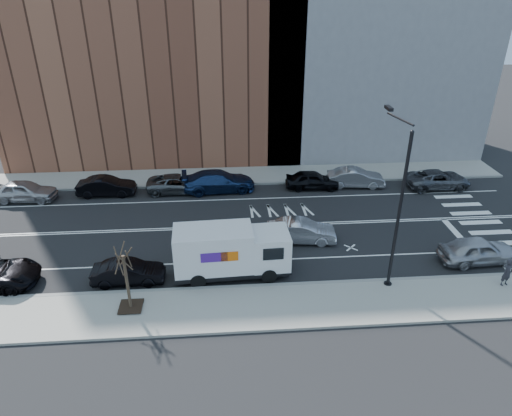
{
  "coord_description": "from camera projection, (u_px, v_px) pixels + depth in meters",
  "views": [
    {
      "loc": [
        -1.93,
        -27.55,
        15.58
      ],
      "look_at": [
        0.16,
        -0.01,
        1.4
      ],
      "focal_mm": 32.0,
      "sensor_mm": 36.0,
      "label": 1
    }
  ],
  "objects": [
    {
      "name": "curb_far",
      "position": [
        248.0,
        184.0,
        37.85
      ],
      "size": [
        44.0,
        0.25,
        0.17
      ],
      "primitive_type": "cube",
      "color": "gray",
      "rests_on": "ground"
    },
    {
      "name": "bldg_brick",
      "position": [
        150.0,
        33.0,
        39.96
      ],
      "size": [
        26.0,
        10.0,
        22.0
      ],
      "primitive_type": "cube",
      "color": "brown",
      "rests_on": "ground"
    },
    {
      "name": "sidewalk_far",
      "position": [
        247.0,
        175.0,
        39.46
      ],
      "size": [
        44.0,
        3.6,
        0.15
      ],
      "primitive_type": "cube",
      "color": "gray",
      "rests_on": "ground"
    },
    {
      "name": "far_parked_a",
      "position": [
        25.0,
        191.0,
        34.92
      ],
      "size": [
        4.84,
        2.27,
        1.6
      ],
      "primitive_type": "imported",
      "rotation": [
        0.0,
        0.0,
        1.49
      ],
      "color": "#A7A7AB",
      "rests_on": "ground"
    },
    {
      "name": "near_parked_front",
      "position": [
        478.0,
        250.0,
        27.41
      ],
      "size": [
        4.77,
        2.13,
        1.59
      ],
      "primitive_type": "imported",
      "rotation": [
        0.0,
        0.0,
        1.63
      ],
      "color": "#ABABB0",
      "rests_on": "ground"
    },
    {
      "name": "fedex_van",
      "position": [
        231.0,
        251.0,
        25.87
      ],
      "size": [
        6.73,
        2.6,
        3.03
      ],
      "rotation": [
        0.0,
        0.0,
        0.05
      ],
      "color": "black",
      "rests_on": "ground"
    },
    {
      "name": "near_parked_rear_a",
      "position": [
        128.0,
        272.0,
        25.62
      ],
      "size": [
        4.04,
        1.43,
        1.33
      ],
      "primitive_type": "imported",
      "rotation": [
        0.0,
        0.0,
        1.58
      ],
      "color": "black",
      "rests_on": "ground"
    },
    {
      "name": "crosswalk",
      "position": [
        476.0,
        218.0,
        32.75
      ],
      "size": [
        3.0,
        14.0,
        0.01
      ],
      "primitive_type": null,
      "color": "white",
      "rests_on": "ground"
    },
    {
      "name": "curb_near",
      "position": [
        263.0,
        286.0,
        25.43
      ],
      "size": [
        44.0,
        0.25,
        0.17
      ],
      "primitive_type": "cube",
      "color": "gray",
      "rests_on": "ground"
    },
    {
      "name": "ground",
      "position": [
        254.0,
        226.0,
        31.68
      ],
      "size": [
        120.0,
        120.0,
        0.0
      ],
      "primitive_type": "plane",
      "color": "black",
      "rests_on": "ground"
    },
    {
      "name": "pedestrian",
      "position": [
        507.0,
        273.0,
        25.07
      ],
      "size": [
        0.68,
        0.54,
        1.63
      ],
      "primitive_type": "imported",
      "rotation": [
        0.0,
        0.0,
        0.28
      ],
      "color": "#25242A",
      "rests_on": "sidewalk_near"
    },
    {
      "name": "driving_sedan",
      "position": [
        301.0,
        231.0,
        29.56
      ],
      "size": [
        4.64,
        2.03,
        1.48
      ],
      "primitive_type": "imported",
      "rotation": [
        0.0,
        0.0,
        1.47
      ],
      "color": "#BCBCC2",
      "rests_on": "ground"
    },
    {
      "name": "far_parked_e",
      "position": [
        312.0,
        180.0,
        36.95
      ],
      "size": [
        4.44,
        2.02,
        1.48
      ],
      "primitive_type": "imported",
      "rotation": [
        0.0,
        0.0,
        1.51
      ],
      "color": "black",
      "rests_on": "ground"
    },
    {
      "name": "street_tree",
      "position": [
        128.0,
        287.0,
        23.1
      ],
      "size": [
        1.2,
        1.2,
        3.75
      ],
      "color": "black",
      "rests_on": "ground"
    },
    {
      "name": "streetlight",
      "position": [
        397.0,
        201.0,
        23.7
      ],
      "size": [
        0.44,
        4.02,
        9.34
      ],
      "color": "black",
      "rests_on": "ground"
    },
    {
      "name": "bldg_concrete",
      "position": [
        376.0,
        7.0,
        40.39
      ],
      "size": [
        20.0,
        10.0,
        26.0
      ],
      "primitive_type": "cube",
      "color": "slate",
      "rests_on": "ground"
    },
    {
      "name": "far_parked_c",
      "position": [
        178.0,
        184.0,
        36.4
      ],
      "size": [
        5.01,
        2.36,
        1.38
      ],
      "primitive_type": "imported",
      "rotation": [
        0.0,
        0.0,
        1.56
      ],
      "color": "#4E5155",
      "rests_on": "ground"
    },
    {
      "name": "sidewalk_near",
      "position": [
        266.0,
        307.0,
        23.84
      ],
      "size": [
        44.0,
        3.6,
        0.15
      ],
      "primitive_type": "cube",
      "color": "gray",
      "rests_on": "ground"
    },
    {
      "name": "far_parked_f",
      "position": [
        356.0,
        178.0,
        37.29
      ],
      "size": [
        4.74,
        2.04,
        1.52
      ],
      "primitive_type": "imported",
      "rotation": [
        0.0,
        0.0,
        1.47
      ],
      "color": "#9A9A9E",
      "rests_on": "ground"
    },
    {
      "name": "far_parked_b",
      "position": [
        106.0,
        186.0,
        35.82
      ],
      "size": [
        4.49,
        1.58,
        1.48
      ],
      "primitive_type": "imported",
      "rotation": [
        0.0,
        0.0,
        1.57
      ],
      "color": "black",
      "rests_on": "ground"
    },
    {
      "name": "far_parked_g",
      "position": [
        438.0,
        179.0,
        37.1
      ],
      "size": [
        5.19,
        2.45,
        1.43
      ],
      "primitive_type": "imported",
      "rotation": [
        0.0,
        0.0,
        1.58
      ],
      "color": "#4D4F55",
      "rests_on": "ground"
    },
    {
      "name": "far_parked_d",
      "position": [
        219.0,
        181.0,
        36.48
      ],
      "size": [
        5.92,
        2.77,
        1.67
      ],
      "primitive_type": "imported",
      "rotation": [
        0.0,
        0.0,
        1.65
      ],
      "color": "navy",
      "rests_on": "ground"
    },
    {
      "name": "road_markings",
      "position": [
        254.0,
        226.0,
        31.68
      ],
      "size": [
        40.0,
        8.6,
        0.01
      ],
      "primitive_type": null,
      "color": "white",
      "rests_on": "ground"
    }
  ]
}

